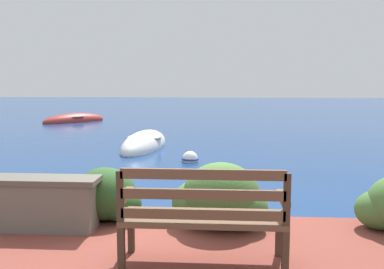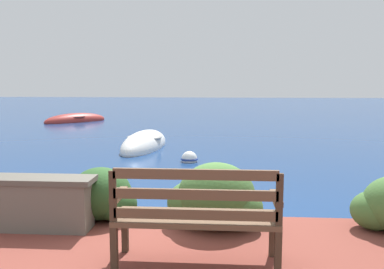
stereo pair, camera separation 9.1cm
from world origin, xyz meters
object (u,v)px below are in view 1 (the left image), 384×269
(park_bench, at_px, (203,214))
(rowboat_nearest, at_px, (144,146))
(rowboat_mid, at_px, (74,121))
(mooring_buoy, at_px, (190,159))

(park_bench, distance_m, rowboat_nearest, 8.19)
(rowboat_mid, bearing_deg, mooring_buoy, -104.32)
(park_bench, bearing_deg, rowboat_mid, 116.35)
(mooring_buoy, bearing_deg, rowboat_nearest, 126.66)
(mooring_buoy, bearing_deg, rowboat_mid, 123.15)
(park_bench, xyz_separation_m, mooring_buoy, (-0.55, 6.03, -0.64))
(rowboat_nearest, bearing_deg, park_bench, -159.58)
(park_bench, height_order, rowboat_nearest, park_bench)
(park_bench, relative_size, mooring_buoy, 3.67)
(park_bench, distance_m, rowboat_mid, 16.37)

